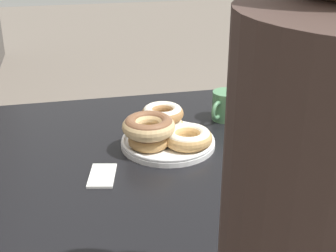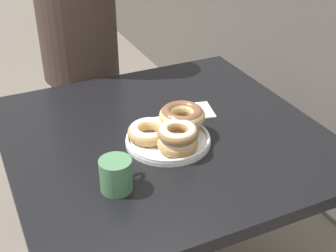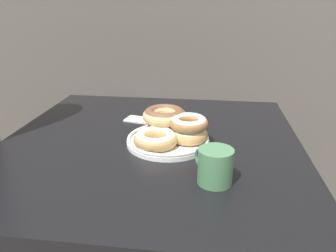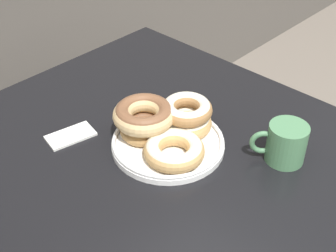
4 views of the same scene
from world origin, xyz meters
name	(u,v)px [view 3 (image 3 of 4)]	position (x,y,z in m)	size (l,w,h in m)	color
dining_table	(151,162)	(0.00, 0.23, 0.65)	(0.96, 0.98, 0.73)	black
donut_plate	(170,130)	(0.06, 0.23, 0.77)	(0.28, 0.28, 0.10)	white
coffee_mug	(215,165)	(0.20, 0.00, 0.77)	(0.10, 0.11, 0.09)	#4C7F56
napkin	(140,120)	(-0.07, 0.41, 0.73)	(0.12, 0.08, 0.01)	white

